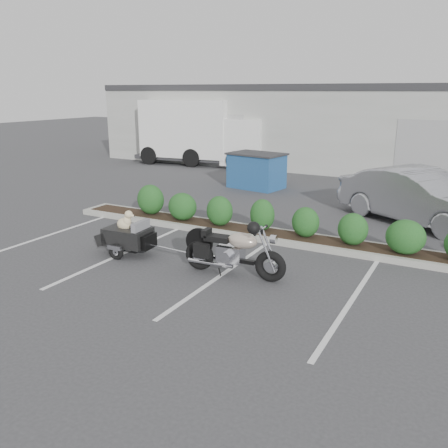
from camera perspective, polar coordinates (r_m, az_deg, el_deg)
The scene contains 8 objects.
ground at distance 11.05m, azimuth -4.12°, elevation -3.91°, with size 90.00×90.00×0.00m, color #38383A.
planter_kerb at distance 12.43m, azimuth 5.23°, elevation -1.30°, with size 12.00×1.00×0.15m, color #9E9E93.
building at distance 26.42m, azimuth 16.33°, elevation 11.44°, with size 26.00×10.00×4.00m, color #9EA099.
motorcycle at distance 9.75m, azimuth 1.11°, elevation -3.36°, with size 2.26×0.77×1.30m.
pet_trailer at distance 11.27m, azimuth -11.54°, elevation -1.37°, with size 1.81×1.01×1.07m.
sedan at distance 14.61m, azimuth 22.45°, elevation 3.03°, with size 1.67×4.80×1.58m, color #AAABB2.
dumpster at distance 18.73m, azimuth 3.93°, elevation 6.47°, with size 2.30×1.76×1.37m.
delivery_truck at distance 24.83m, azimuth -2.45°, elevation 10.79°, with size 7.32×3.15×3.25m.
Camera 1 is at (5.63, -8.75, 3.71)m, focal length 38.00 mm.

